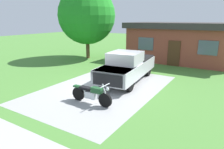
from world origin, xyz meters
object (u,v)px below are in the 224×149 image
at_px(motorcycle, 91,94).
at_px(pickup_truck, 128,66).
at_px(shade_tree, 87,16).
at_px(neighbor_house, 182,42).

height_order(motorcycle, pickup_truck, pickup_truck).
distance_m(motorcycle, shade_tree, 12.02).
bearing_deg(motorcycle, shade_tree, 129.02).
xyz_separation_m(pickup_truck, shade_tree, (-6.94, 4.73, 3.17)).
relative_size(motorcycle, pickup_truck, 0.38).
height_order(motorcycle, neighbor_house, neighbor_house).
relative_size(motorcycle, neighbor_house, 0.23).
bearing_deg(pickup_truck, motorcycle, -86.23).
bearing_deg(motorcycle, pickup_truck, 93.77).
height_order(shade_tree, neighbor_house, shade_tree).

